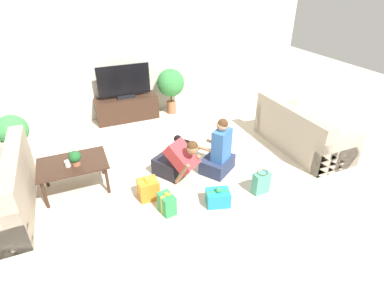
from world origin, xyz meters
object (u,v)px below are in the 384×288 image
at_px(tv_console, 127,108).
at_px(gift_box_b, 167,203).
at_px(dog, 185,144).
at_px(gift_box_a, 218,197).
at_px(person_kneeling, 177,161).
at_px(potted_plant_corner_left, 13,133).
at_px(person_sitting, 219,154).
at_px(sofa_right, 301,133).
at_px(gift_bag_a, 261,183).
at_px(mug, 68,164).
at_px(gift_box_c, 148,189).
at_px(tv, 124,83).
at_px(potted_plant_back_right, 171,84).
at_px(tabletop_plant, 75,158).
at_px(coffee_table, 73,166).

bearing_deg(tv_console, gift_box_b, -93.12).
bearing_deg(tv_console, dog, -71.25).
bearing_deg(dog, gift_box_a, 56.19).
bearing_deg(gift_box_a, tv_console, 99.26).
height_order(person_kneeling, dog, person_kneeling).
height_order(potted_plant_corner_left, person_sitting, person_sitting).
bearing_deg(potted_plant_corner_left, person_kneeling, -32.91).
relative_size(sofa_right, gift_bag_a, 4.98).
bearing_deg(mug, gift_box_a, -29.61).
height_order(gift_box_a, gift_box_c, gift_box_c).
xyz_separation_m(tv, person_kneeling, (0.22, -2.47, -0.49)).
xyz_separation_m(potted_plant_back_right, tabletop_plant, (-2.19, -2.18, -0.09)).
relative_size(potted_plant_back_right, person_sitting, 1.07).
distance_m(dog, gift_box_a, 1.44).
height_order(potted_plant_back_right, gift_box_a, potted_plant_back_right).
bearing_deg(gift_bag_a, gift_box_b, 174.30).
xyz_separation_m(tv_console, gift_box_b, (-0.17, -3.13, -0.11)).
distance_m(gift_box_c, mug, 1.17).
xyz_separation_m(coffee_table, tabletop_plant, (0.05, -0.08, 0.18)).
height_order(coffee_table, tv, tv).
xyz_separation_m(tv_console, potted_plant_back_right, (1.00, -0.05, 0.43)).
distance_m(tv_console, person_kneeling, 2.49).
bearing_deg(tabletop_plant, coffee_table, 123.04).
relative_size(tv_console, gift_box_a, 3.49).
distance_m(coffee_table, potted_plant_back_right, 3.08).
height_order(sofa_right, person_kneeling, sofa_right).
relative_size(person_kneeling, gift_box_a, 2.13).
bearing_deg(dog, sofa_right, 132.56).
bearing_deg(mug, coffee_table, 55.55).
distance_m(sofa_right, gift_box_c, 2.96).
bearing_deg(gift_box_c, coffee_table, 147.35).
bearing_deg(coffee_table, sofa_right, -4.44).
bearing_deg(potted_plant_back_right, gift_box_b, -110.83).
relative_size(sofa_right, gift_box_b, 5.31).
bearing_deg(dog, tabletop_plant, -17.65).
xyz_separation_m(gift_box_c, mug, (-0.98, 0.52, 0.37)).
bearing_deg(tv, tv_console, 90.00).
relative_size(potted_plant_corner_left, dog, 1.73).
xyz_separation_m(dog, gift_bag_a, (0.61, -1.44, -0.03)).
relative_size(person_sitting, mug, 7.87).
bearing_deg(dog, coffee_table, -20.50).
xyz_separation_m(tv, gift_box_c, (-0.32, -2.74, -0.67)).
bearing_deg(potted_plant_back_right, coffee_table, -136.90).
relative_size(gift_bag_a, tabletop_plant, 1.61).
relative_size(gift_box_c, gift_bag_a, 1.00).
xyz_separation_m(sofa_right, dog, (-2.01, 0.62, -0.09)).
xyz_separation_m(sofa_right, tv_console, (-2.63, 2.45, -0.04)).
relative_size(gift_box_a, mug, 3.11).
height_order(tv, dog, tv).
relative_size(tv, person_sitting, 1.15).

